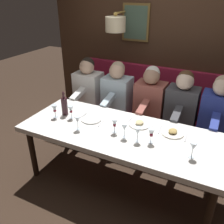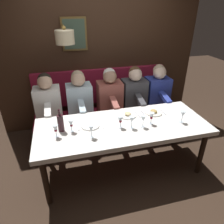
# 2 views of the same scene
# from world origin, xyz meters

# --- Properties ---
(ground_plane) EXTENTS (12.00, 12.00, 0.00)m
(ground_plane) POSITION_xyz_m (0.00, 0.00, 0.00)
(ground_plane) COLOR #332319
(dining_table) EXTENTS (0.90, 2.24, 0.74)m
(dining_table) POSITION_xyz_m (0.00, 0.00, 0.67)
(dining_table) COLOR silver
(dining_table) RESTS_ON ground_plane
(banquette_bench) EXTENTS (0.52, 2.44, 0.45)m
(banquette_bench) POSITION_xyz_m (0.89, 0.00, 0.23)
(banquette_bench) COLOR maroon
(banquette_bench) RESTS_ON ground_plane
(back_wall_panel) EXTENTS (0.59, 3.64, 2.90)m
(back_wall_panel) POSITION_xyz_m (1.46, 0.01, 1.37)
(back_wall_panel) COLOR #382316
(back_wall_panel) RESTS_ON ground_plane
(diner_nearest) EXTENTS (0.60, 0.40, 0.79)m
(diner_nearest) POSITION_xyz_m (0.88, -0.91, 0.82)
(diner_nearest) COLOR #283893
(diner_nearest) RESTS_ON banquette_bench
(diner_near) EXTENTS (0.60, 0.40, 0.79)m
(diner_near) POSITION_xyz_m (0.88, -0.47, 0.82)
(diner_near) COLOR #3D3D42
(diner_near) RESTS_ON banquette_bench
(diner_middle) EXTENTS (0.60, 0.40, 0.79)m
(diner_middle) POSITION_xyz_m (0.88, -0.04, 0.82)
(diner_middle) COLOR #934C42
(diner_middle) RESTS_ON banquette_bench
(diner_far) EXTENTS (0.60, 0.40, 0.79)m
(diner_far) POSITION_xyz_m (0.88, 0.46, 0.82)
(diner_far) COLOR silver
(diner_far) RESTS_ON banquette_bench
(diner_farthest) EXTENTS (0.60, 0.40, 0.79)m
(diner_farthest) POSITION_xyz_m (0.88, 0.95, 0.82)
(diner_farthest) COLOR white
(diner_farthest) RESTS_ON banquette_bench
(place_setting_0) EXTENTS (0.24, 0.32, 0.01)m
(place_setting_0) POSITION_xyz_m (0.07, 0.42, 0.75)
(place_setting_0) COLOR silver
(place_setting_0) RESTS_ON dining_table
(place_setting_1) EXTENTS (0.24, 0.32, 0.05)m
(place_setting_1) POSITION_xyz_m (0.19, -0.52, 0.75)
(place_setting_1) COLOR silver
(place_setting_1) RESTS_ON dining_table
(place_setting_2) EXTENTS (0.24, 0.32, 0.05)m
(place_setting_2) POSITION_xyz_m (0.21, -0.14, 0.75)
(place_setting_2) COLOR white
(place_setting_2) RESTS_ON dining_table
(wine_glass_0) EXTENTS (0.07, 0.07, 0.16)m
(wine_glass_0) POSITION_xyz_m (-0.07, -0.36, 0.86)
(wine_glass_0) COLOR silver
(wine_glass_0) RESTS_ON dining_table
(wine_glass_1) EXTENTS (0.07, 0.07, 0.16)m
(wine_glass_1) POSITION_xyz_m (-0.10, -0.08, 0.86)
(wine_glass_1) COLOR silver
(wine_glass_1) RESTS_ON dining_table
(wine_glass_2) EXTENTS (0.07, 0.07, 0.16)m
(wine_glass_2) POSITION_xyz_m (0.01, 0.66, 0.86)
(wine_glass_2) COLOR silver
(wine_glass_2) RESTS_ON dining_table
(wine_glass_3) EXTENTS (0.07, 0.07, 0.16)m
(wine_glass_3) POSITION_xyz_m (-0.14, -0.77, 0.86)
(wine_glass_3) COLOR silver
(wine_glass_3) RESTS_ON dining_table
(wine_glass_4) EXTENTS (0.07, 0.07, 0.16)m
(wine_glass_4) POSITION_xyz_m (-0.11, -0.23, 0.86)
(wine_glass_4) COLOR silver
(wine_glass_4) RESTS_ON dining_table
(wine_glass_5) EXTENTS (0.07, 0.07, 0.16)m
(wine_glass_5) POSITION_xyz_m (-0.06, 0.05, 0.86)
(wine_glass_5) COLOR silver
(wine_glass_5) RESTS_ON dining_table
(wine_glass_6) EXTENTS (0.07, 0.07, 0.16)m
(wine_glass_6) POSITION_xyz_m (-0.18, 0.44, 0.86)
(wine_glass_6) COLOR silver
(wine_glass_6) RESTS_ON dining_table
(wine_glass_7) EXTENTS (0.07, 0.07, 0.16)m
(wine_glass_7) POSITION_xyz_m (-0.06, 0.84, 0.86)
(wine_glass_7) COLOR silver
(wine_glass_7) RESTS_ON dining_table
(wine_bottle) EXTENTS (0.08, 0.08, 0.30)m
(wine_bottle) POSITION_xyz_m (0.05, 0.78, 0.86)
(wine_bottle) COLOR #33191E
(wine_bottle) RESTS_ON dining_table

